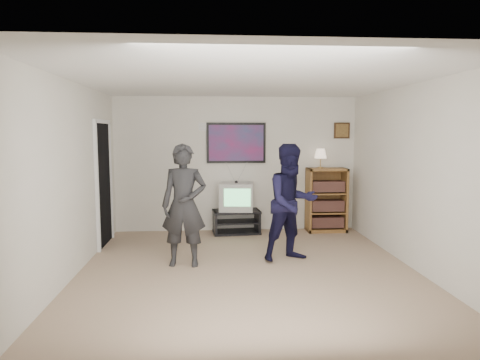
{
  "coord_description": "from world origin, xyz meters",
  "views": [
    {
      "loc": [
        -0.52,
        -5.47,
        1.85
      ],
      "look_at": [
        -0.06,
        0.75,
        1.15
      ],
      "focal_mm": 32.0,
      "sensor_mm": 36.0,
      "label": 1
    }
  ],
  "objects": [
    {
      "name": "room_shell",
      "position": [
        0.0,
        0.35,
        1.25
      ],
      "size": [
        4.51,
        5.0,
        2.51
      ],
      "color": "#896D57",
      "rests_on": "ground"
    },
    {
      "name": "media_stand",
      "position": [
        -0.01,
        2.23,
        0.21
      ],
      "size": [
        0.89,
        0.55,
        0.43
      ],
      "rotation": [
        0.0,
        0.0,
        0.09
      ],
      "color": "black",
      "rests_on": "room_shell"
    },
    {
      "name": "crt_television",
      "position": [
        -0.01,
        2.23,
        0.68
      ],
      "size": [
        0.65,
        0.57,
        0.51
      ],
      "primitive_type": null,
      "rotation": [
        0.0,
        0.0,
        -0.11
      ],
      "color": "#A7A8A2",
      "rests_on": "media_stand"
    },
    {
      "name": "bookshelf",
      "position": [
        1.68,
        2.28,
        0.59
      ],
      "size": [
        0.72,
        0.41,
        1.18
      ],
      "primitive_type": null,
      "color": "brown",
      "rests_on": "room_shell"
    },
    {
      "name": "table_lamp",
      "position": [
        1.56,
        2.32,
        1.36
      ],
      "size": [
        0.23,
        0.23,
        0.36
      ],
      "primitive_type": null,
      "color": "#FFE1C1",
      "rests_on": "bookshelf"
    },
    {
      "name": "person_tall",
      "position": [
        -0.86,
        0.39,
        0.85
      ],
      "size": [
        0.65,
        0.46,
        1.7
      ],
      "primitive_type": "imported",
      "rotation": [
        0.0,
        0.0,
        -0.08
      ],
      "color": "black",
      "rests_on": "room_shell"
    },
    {
      "name": "person_short",
      "position": [
        0.67,
        0.52,
        0.84
      ],
      "size": [
        0.98,
        0.87,
        1.69
      ],
      "primitive_type": "imported",
      "rotation": [
        0.0,
        0.0,
        0.33
      ],
      "color": "black",
      "rests_on": "room_shell"
    },
    {
      "name": "controller_left",
      "position": [
        -0.86,
        0.6,
        1.27
      ],
      "size": [
        0.08,
        0.14,
        0.04
      ],
      "primitive_type": "cube",
      "rotation": [
        0.0,
        0.0,
        -0.33
      ],
      "color": "white",
      "rests_on": "person_tall"
    },
    {
      "name": "controller_right",
      "position": [
        0.67,
        0.71,
        1.1
      ],
      "size": [
        0.06,
        0.13,
        0.04
      ],
      "primitive_type": "cube",
      "rotation": [
        0.0,
        0.0,
        0.19
      ],
      "color": "white",
      "rests_on": "person_short"
    },
    {
      "name": "poster",
      "position": [
        0.0,
        2.48,
        1.65
      ],
      "size": [
        1.1,
        0.03,
        0.75
      ],
      "primitive_type": "cube",
      "color": "black",
      "rests_on": "room_shell"
    },
    {
      "name": "air_vent",
      "position": [
        -0.55,
        2.48,
        1.95
      ],
      "size": [
        0.28,
        0.02,
        0.14
      ],
      "primitive_type": "cube",
      "color": "white",
      "rests_on": "room_shell"
    },
    {
      "name": "small_picture",
      "position": [
        2.0,
        2.48,
        1.88
      ],
      "size": [
        0.3,
        0.03,
        0.3
      ],
      "primitive_type": "cube",
      "color": "black",
      "rests_on": "room_shell"
    },
    {
      "name": "doorway",
      "position": [
        -2.23,
        1.6,
        1.0
      ],
      "size": [
        0.03,
        0.85,
        2.0
      ],
      "primitive_type": "cube",
      "color": "black",
      "rests_on": "room_shell"
    }
  ]
}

